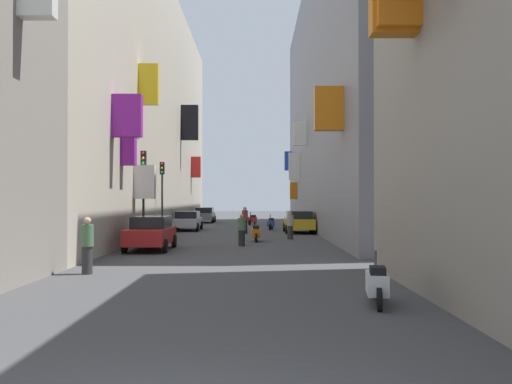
# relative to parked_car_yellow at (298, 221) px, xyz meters

# --- Properties ---
(ground_plane) EXTENTS (140.00, 140.00, 0.00)m
(ground_plane) POSITION_rel_parked_car_yellow_xyz_m (-3.99, -3.15, -0.77)
(ground_plane) COLOR #424244
(building_left_mid_a) EXTENTS (7.25, 21.65, 17.72)m
(building_left_mid_a) POSITION_rel_parked_car_yellow_xyz_m (-11.99, -8.90, 8.08)
(building_left_mid_a) COLOR #BCB29E
(building_left_mid_a) RESTS_ON ground
(building_left_mid_b) EXTENTS (7.40, 24.93, 17.89)m
(building_left_mid_b) POSITION_rel_parked_car_yellow_xyz_m (-11.99, 14.38, 8.17)
(building_left_mid_b) COLOR #BCB29E
(building_left_mid_b) RESTS_ON ground
(building_right_mid_b) EXTENTS (7.29, 43.52, 19.32)m
(building_right_mid_b) POSITION_rel_parked_car_yellow_xyz_m (4.00, 5.09, 8.89)
(building_right_mid_b) COLOR gray
(building_right_mid_b) RESTS_ON ground
(parked_car_yellow) EXTENTS (1.97, 4.39, 1.46)m
(parked_car_yellow) POSITION_rel_parked_car_yellow_xyz_m (0.00, 0.00, 0.00)
(parked_car_yellow) COLOR gold
(parked_car_yellow) RESTS_ON ground
(parked_car_grey) EXTENTS (1.97, 4.32, 1.43)m
(parked_car_grey) POSITION_rel_parked_car_yellow_xyz_m (-7.81, 16.62, -0.01)
(parked_car_grey) COLOR slate
(parked_car_grey) RESTS_ON ground
(parked_car_silver) EXTENTS (1.92, 4.37, 1.37)m
(parked_car_silver) POSITION_rel_parked_car_yellow_xyz_m (-7.82, 3.07, -0.04)
(parked_car_silver) COLOR #B7B7BC
(parked_car_silver) RESTS_ON ground
(parked_car_red) EXTENTS (1.87, 4.20, 1.50)m
(parked_car_red) POSITION_rel_parked_car_yellow_xyz_m (-7.55, -12.77, 0.01)
(parked_car_red) COLOR #B21E1E
(parked_car_red) RESTS_ON ground
(scooter_blue) EXTENTS (0.59, 1.83, 1.13)m
(scooter_blue) POSITION_rel_parked_car_yellow_xyz_m (-1.77, 3.86, -0.31)
(scooter_blue) COLOR #2D4CAD
(scooter_blue) RESTS_ON ground
(scooter_red) EXTENTS (0.78, 1.82, 1.13)m
(scooter_red) POSITION_rel_parked_car_yellow_xyz_m (-3.19, 11.69, -0.31)
(scooter_red) COLOR red
(scooter_red) RESTS_ON ground
(scooter_orange) EXTENTS (0.48, 1.98, 1.13)m
(scooter_orange) POSITION_rel_parked_car_yellow_xyz_m (-2.88, -7.70, -0.31)
(scooter_orange) COLOR orange
(scooter_orange) RESTS_ON ground
(scooter_white) EXTENTS (0.60, 1.93, 1.13)m
(scooter_white) POSITION_rel_parked_car_yellow_xyz_m (-0.26, -25.94, -0.31)
(scooter_white) COLOR silver
(scooter_white) RESTS_ON ground
(scooter_green) EXTENTS (0.48, 1.85, 1.13)m
(scooter_green) POSITION_rel_parked_car_yellow_xyz_m (-0.31, 4.85, -0.31)
(scooter_green) COLOR #287F3D
(scooter_green) RESTS_ON ground
(pedestrian_crossing) EXTENTS (0.50, 0.50, 1.55)m
(pedestrian_crossing) POSITION_rel_parked_car_yellow_xyz_m (-0.94, -5.91, -0.00)
(pedestrian_crossing) COLOR #323232
(pedestrian_crossing) RESTS_ON ground
(pedestrian_near_left) EXTENTS (0.50, 0.50, 1.76)m
(pedestrian_near_left) POSITION_rel_parked_car_yellow_xyz_m (-3.60, -0.83, 0.11)
(pedestrian_near_left) COLOR #242424
(pedestrian_near_left) RESTS_ON ground
(pedestrian_near_right) EXTENTS (0.54, 0.54, 1.73)m
(pedestrian_near_right) POSITION_rel_parked_car_yellow_xyz_m (-8.00, -20.89, 0.09)
(pedestrian_near_right) COLOR #303030
(pedestrian_near_right) RESTS_ON ground
(pedestrian_mid_street) EXTENTS (0.53, 0.53, 1.55)m
(pedestrian_mid_street) POSITION_rel_parked_car_yellow_xyz_m (-3.57, -10.56, -0.00)
(pedestrian_mid_street) COLOR #262626
(pedestrian_mid_street) RESTS_ON ground
(traffic_light_near_corner) EXTENTS (0.26, 0.34, 4.52)m
(traffic_light_near_corner) POSITION_rel_parked_car_yellow_xyz_m (-8.61, -3.28, 2.29)
(traffic_light_near_corner) COLOR #2D2D2D
(traffic_light_near_corner) RESTS_ON ground
(traffic_light_far_corner) EXTENTS (0.26, 0.34, 4.71)m
(traffic_light_far_corner) POSITION_rel_parked_car_yellow_xyz_m (-8.58, -9.27, 2.41)
(traffic_light_far_corner) COLOR #2D2D2D
(traffic_light_far_corner) RESTS_ON ground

